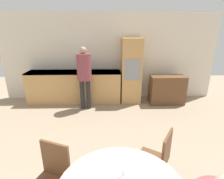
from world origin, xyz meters
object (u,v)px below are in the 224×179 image
at_px(sideboard, 167,90).
at_px(person_standing, 84,72).
at_px(chair_far_left, 52,176).
at_px(chair_far_right, 158,158).
at_px(oven_unit, 131,71).

bearing_deg(sideboard, person_standing, -172.67).
distance_m(chair_far_left, chair_far_right, 1.34).
relative_size(oven_unit, chair_far_left, 2.13).
xyz_separation_m(oven_unit, chair_far_right, (-0.05, -3.20, -0.45)).
height_order(oven_unit, chair_far_left, oven_unit).
bearing_deg(oven_unit, chair_far_right, -90.81).
distance_m(oven_unit, chair_far_left, 3.75).
xyz_separation_m(chair_far_left, person_standing, (0.05, 2.93, 0.56)).
xyz_separation_m(sideboard, chair_far_right, (-1.10, -2.96, 0.08)).
height_order(oven_unit, chair_far_right, oven_unit).
height_order(chair_far_left, person_standing, person_standing).
distance_m(oven_unit, chair_far_right, 3.23).
relative_size(chair_far_left, person_standing, 0.52).
xyz_separation_m(sideboard, chair_far_left, (-2.42, -3.23, 0.08)).
bearing_deg(chair_far_right, chair_far_left, -45.54).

